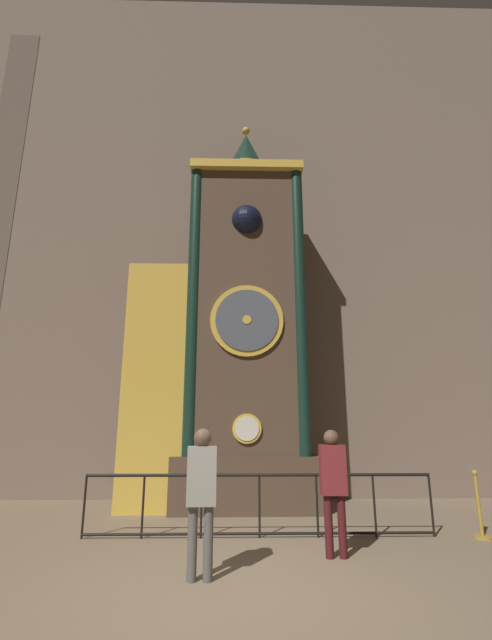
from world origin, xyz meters
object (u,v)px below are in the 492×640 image
at_px(stanchion_post, 480,516).
at_px(visitor_far, 333,479).
at_px(clock_tower, 228,334).
at_px(visitor_near, 202,486).

bearing_deg(stanchion_post, visitor_far, -158.56).
xyz_separation_m(clock_tower, visitor_far, (1.52, -3.49, -2.77)).
bearing_deg(visitor_far, clock_tower, 114.89).
relative_size(visitor_near, stanchion_post, 1.64).
relative_size(clock_tower, visitor_near, 5.67).
height_order(visitor_near, visitor_far, visitor_near).
bearing_deg(stanchion_post, clock_tower, 147.95).
height_order(clock_tower, visitor_far, clock_tower).
xyz_separation_m(visitor_near, visitor_far, (1.73, 0.83, -0.01)).
height_order(visitor_near, stanchion_post, visitor_near).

